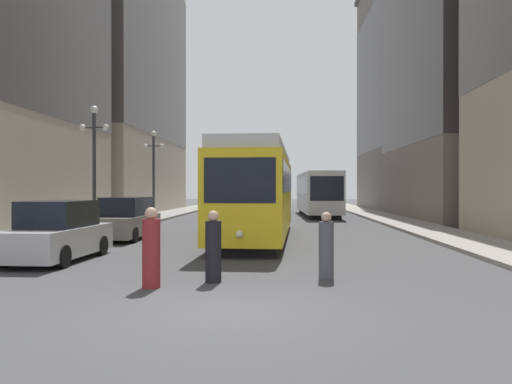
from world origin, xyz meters
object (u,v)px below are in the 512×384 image
(pedestrian_crossing_near, at_px, (213,249))
(lamp_post_left_near, at_px, (94,150))
(transit_bus, at_px, (317,192))
(lamp_post_left_far, at_px, (154,162))
(pedestrian_crossing_far, at_px, (151,250))
(streetcar, at_px, (258,191))
(parked_car_left_mid, at_px, (58,233))
(parked_car_left_near, at_px, (126,220))
(pedestrian_on_sidewalk, at_px, (326,248))

(pedestrian_crossing_near, height_order, lamp_post_left_near, lamp_post_left_near)
(transit_bus, distance_m, lamp_post_left_far, 13.93)
(transit_bus, relative_size, pedestrian_crossing_far, 7.29)
(streetcar, xyz_separation_m, pedestrian_crossing_far, (-1.82, -11.16, -1.27))
(parked_car_left_mid, xyz_separation_m, pedestrian_crossing_near, (5.20, -3.24, -0.06))
(pedestrian_crossing_far, height_order, lamp_post_left_far, lamp_post_left_far)
(streetcar, distance_m, parked_car_left_mid, 9.30)
(streetcar, distance_m, transit_bus, 19.36)
(lamp_post_left_far, bearing_deg, parked_car_left_near, -80.99)
(parked_car_left_mid, distance_m, pedestrian_crossing_near, 6.13)
(parked_car_left_near, xyz_separation_m, lamp_post_left_far, (-1.90, 11.99, 3.18))
(parked_car_left_near, distance_m, lamp_post_left_near, 3.89)
(parked_car_left_near, height_order, lamp_post_left_near, lamp_post_left_near)
(streetcar, relative_size, parked_car_left_near, 2.84)
(pedestrian_crossing_far, xyz_separation_m, lamp_post_left_near, (-5.82, 11.89, 3.16))
(pedestrian_on_sidewalk, relative_size, lamp_post_left_far, 0.27)
(pedestrian_crossing_near, bearing_deg, lamp_post_left_far, -49.45)
(parked_car_left_mid, height_order, lamp_post_left_near, lamp_post_left_near)
(parked_car_left_near, relative_size, lamp_post_left_far, 0.82)
(parked_car_left_mid, height_order, lamp_post_left_far, lamp_post_left_far)
(pedestrian_crossing_far, relative_size, pedestrian_on_sidewalk, 1.10)
(lamp_post_left_near, height_order, lamp_post_left_far, lamp_post_left_far)
(lamp_post_left_near, bearing_deg, transit_bus, 57.68)
(parked_car_left_mid, distance_m, pedestrian_crossing_far, 5.57)
(pedestrian_on_sidewalk, bearing_deg, pedestrian_crossing_near, 104.64)
(streetcar, height_order, lamp_post_left_far, lamp_post_left_far)
(lamp_post_left_near, bearing_deg, parked_car_left_mid, -76.53)
(parked_car_left_near, relative_size, pedestrian_crossing_far, 2.74)
(pedestrian_crossing_near, xyz_separation_m, lamp_post_left_near, (-7.10, 11.18, 3.20))
(parked_car_left_mid, bearing_deg, lamp_post_left_far, 97.60)
(pedestrian_crossing_far, bearing_deg, pedestrian_on_sidewalk, -90.17)
(parked_car_left_mid, relative_size, pedestrian_crossing_far, 2.50)
(pedestrian_crossing_far, relative_size, lamp_post_left_near, 0.30)
(parked_car_left_near, distance_m, parked_car_left_mid, 6.65)
(streetcar, distance_m, lamp_post_left_far, 13.88)
(parked_car_left_mid, bearing_deg, lamp_post_left_near, 105.24)
(streetcar, height_order, pedestrian_crossing_far, streetcar)
(transit_bus, xyz_separation_m, pedestrian_crossing_far, (-5.71, -30.12, -1.12))
(transit_bus, height_order, parked_car_left_mid, transit_bus)
(parked_car_left_mid, xyz_separation_m, pedestrian_on_sidewalk, (7.87, -2.67, -0.09))
(parked_car_left_mid, height_order, pedestrian_on_sidewalk, parked_car_left_mid)
(pedestrian_crossing_near, bearing_deg, pedestrian_on_sidewalk, -145.38)
(transit_bus, bearing_deg, parked_car_left_mid, -112.13)
(transit_bus, relative_size, pedestrian_crossing_near, 7.73)
(streetcar, bearing_deg, pedestrian_crossing_far, -97.23)
(pedestrian_crossing_far, height_order, pedestrian_on_sidewalk, pedestrian_crossing_far)
(lamp_post_left_far, bearing_deg, parked_car_left_mid, -84.17)
(parked_car_left_near, relative_size, pedestrian_on_sidewalk, 3.00)
(lamp_post_left_far, bearing_deg, pedestrian_crossing_far, -75.54)
(parked_car_left_mid, bearing_deg, transit_bus, 71.57)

